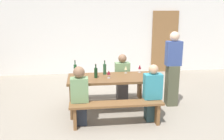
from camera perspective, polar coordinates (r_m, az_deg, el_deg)
ground_plane at (r=5.32m, az=0.00°, el=-9.45°), size 24.00×24.00×0.00m
back_wall at (r=8.27m, az=-2.91°, el=10.31°), size 14.00×0.20×3.20m
wooden_door at (r=8.64m, az=12.28°, el=6.50°), size 0.90×0.06×2.10m
tasting_table at (r=5.09m, az=0.00°, el=-2.54°), size 1.84×0.82×0.75m
bench_near at (r=4.54m, az=1.11°, el=-8.92°), size 1.74×0.30×0.45m
bench_far at (r=5.86m, az=-0.85°, el=-3.59°), size 1.74×0.30×0.45m
wine_bottle_0 at (r=5.34m, az=-8.66°, el=0.24°), size 0.07×0.07×0.31m
wine_bottle_1 at (r=5.25m, az=-1.74°, el=0.24°), size 0.07×0.07×0.31m
wine_bottle_2 at (r=5.00m, az=-3.84°, el=-0.61°), size 0.07×0.07×0.29m
wine_glass_0 at (r=4.97m, az=-0.76°, el=-0.64°), size 0.08×0.08×0.16m
wine_glass_1 at (r=5.37m, az=3.27°, el=0.43°), size 0.06×0.06×0.16m
wine_glass_2 at (r=5.46m, az=6.55°, el=0.70°), size 0.07×0.07×0.18m
seated_guest_near_0 at (r=4.56m, az=-7.62°, el=-6.23°), size 0.33×0.24×1.12m
seated_guest_near_1 at (r=4.75m, az=9.50°, el=-5.67°), size 0.34×0.24×1.12m
seated_guest_far_0 at (r=5.71m, az=2.42°, el=-2.08°), size 0.34×0.24×1.13m
standing_host at (r=5.53m, az=14.09°, el=0.04°), size 0.33×0.24×1.67m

